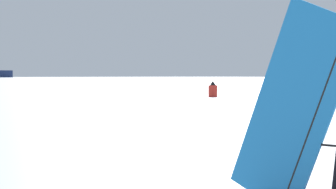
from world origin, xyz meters
TOP-DOWN VIEW (x-y plane):
  - windsurfer at (-2.66, -0.63)m, footprint 2.50×3.37m
  - distant_headland at (-93.47, 1418.39)m, footprint 782.70×442.34m
  - channel_buoy at (10.89, 58.19)m, footprint 0.98×0.98m

SIDE VIEW (x-z plane):
  - channel_buoy at x=10.89m, z-range -0.11..1.66m
  - windsurfer at x=-2.66m, z-range -1.11..3.08m
  - distant_headland at x=-93.47m, z-range 0.00..29.31m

